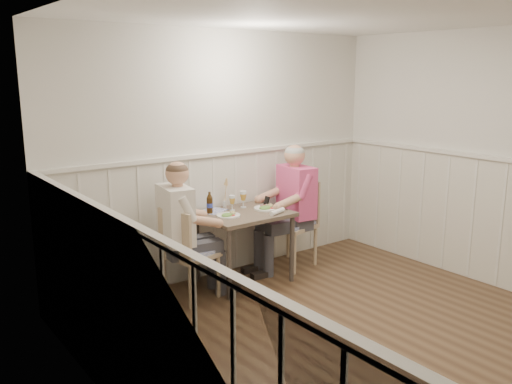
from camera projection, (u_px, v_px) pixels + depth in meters
ground_plane at (381, 350)px, 4.31m from camera, size 4.50×4.50×0.00m
room_shell at (391, 161)px, 3.98m from camera, size 4.04×4.54×2.60m
wainscot at (323, 246)px, 4.70m from camera, size 4.00×4.49×1.34m
dining_table at (244, 222)px, 5.60m from camera, size 0.89×0.70×0.75m
chair_right at (295, 220)px, 6.14m from camera, size 0.54×0.54×0.97m
chair_left at (186, 251)px, 5.16m from camera, size 0.52×0.52×0.92m
man_in_pink at (293, 216)px, 6.03m from camera, size 0.69×0.48×1.42m
diner_cream at (181, 242)px, 5.18m from camera, size 0.68×0.47×1.38m
plate_man at (266, 207)px, 5.70m from camera, size 0.26×0.26×0.07m
plate_diner at (228, 215)px, 5.41m from camera, size 0.24×0.24×0.06m
beer_glass_a at (243, 196)px, 5.75m from camera, size 0.07×0.07×0.18m
beer_glass_b at (232, 200)px, 5.63m from camera, size 0.06×0.06×0.16m
beer_bottle at (210, 204)px, 5.51m from camera, size 0.06×0.06×0.23m
rolled_napkin at (277, 212)px, 5.51m from camera, size 0.22×0.12×0.05m
grass_vase at (225, 194)px, 5.75m from camera, size 0.04×0.04×0.33m
gingham_mat at (213, 211)px, 5.63m from camera, size 0.33×0.31×0.01m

